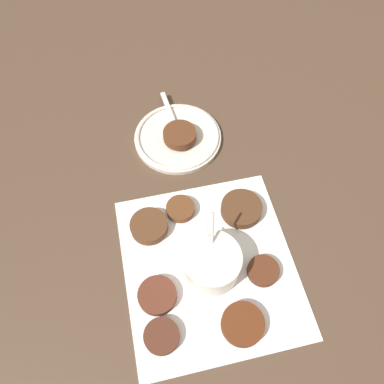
{
  "coord_description": "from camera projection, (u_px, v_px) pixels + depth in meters",
  "views": [
    {
      "loc": [
        -0.24,
        0.09,
        0.71
      ],
      "look_at": [
        0.16,
        0.04,
        0.02
      ],
      "focal_mm": 35.0,
      "sensor_mm": 36.0,
      "label": 1
    }
  ],
  "objects": [
    {
      "name": "fritter_5",
      "position": [
        263.0,
        271.0,
        0.72
      ],
      "size": [
        0.06,
        0.06,
        0.02
      ],
      "color": "#4F2917",
      "rests_on": "napkin"
    },
    {
      "name": "fritter_2",
      "position": [
        162.0,
        336.0,
        0.66
      ],
      "size": [
        0.06,
        0.06,
        0.02
      ],
      "color": "#4C271C",
      "rests_on": "napkin"
    },
    {
      "name": "fritter_0",
      "position": [
        157.0,
        295.0,
        0.7
      ],
      "size": [
        0.07,
        0.07,
        0.02
      ],
      "color": "#562B1D",
      "rests_on": "napkin"
    },
    {
      "name": "fritter_3",
      "position": [
        149.0,
        226.0,
        0.77
      ],
      "size": [
        0.08,
        0.08,
        0.02
      ],
      "color": "#51311D",
      "rests_on": "napkin"
    },
    {
      "name": "sauce_bowl",
      "position": [
        211.0,
        263.0,
        0.71
      ],
      "size": [
        0.12,
        0.11,
        0.12
      ],
      "color": "silver",
      "rests_on": "napkin"
    },
    {
      "name": "serving_plate",
      "position": [
        178.0,
        137.0,
        0.89
      ],
      "size": [
        0.21,
        0.21,
        0.02
      ],
      "color": "silver",
      "rests_on": "ground_plane"
    },
    {
      "name": "ground_plane",
      "position": [
        221.0,
        264.0,
        0.74
      ],
      "size": [
        4.0,
        4.0,
        0.0
      ],
      "primitive_type": "plane",
      "color": "#4C3828"
    },
    {
      "name": "fritter_6",
      "position": [
        181.0,
        209.0,
        0.79
      ],
      "size": [
        0.06,
        0.06,
        0.02
      ],
      "color": "brown",
      "rests_on": "napkin"
    },
    {
      "name": "fritter_4",
      "position": [
        243.0,
        324.0,
        0.67
      ],
      "size": [
        0.08,
        0.08,
        0.02
      ],
      "color": "#562915",
      "rests_on": "napkin"
    },
    {
      "name": "fork",
      "position": [
        175.0,
        125.0,
        0.89
      ],
      "size": [
        0.18,
        0.05,
        0.0
      ],
      "color": "silver",
      "rests_on": "serving_plate"
    },
    {
      "name": "fritter_on_plate",
      "position": [
        180.0,
        135.0,
        0.87
      ],
      "size": [
        0.08,
        0.08,
        0.02
      ],
      "color": "#512D19",
      "rests_on": "serving_plate"
    },
    {
      "name": "fritter_1",
      "position": [
        241.0,
        209.0,
        0.79
      ],
      "size": [
        0.09,
        0.09,
        0.02
      ],
      "color": "#4D2F1C",
      "rests_on": "napkin"
    },
    {
      "name": "napkin",
      "position": [
        209.0,
        266.0,
        0.74
      ],
      "size": [
        0.38,
        0.36,
        0.0
      ],
      "color": "white",
      "rests_on": "ground_plane"
    }
  ]
}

